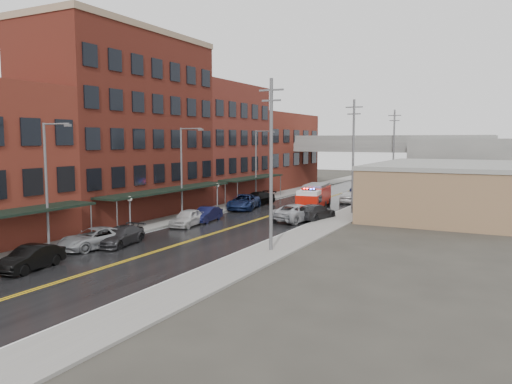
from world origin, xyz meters
The scene contains 34 objects.
ground centered at (0.00, 0.00, 0.00)m, with size 220.00×220.00×0.00m, color #2D2B26.
road centered at (0.00, 30.00, 0.01)m, with size 11.00×160.00×0.02m, color black.
sidewalk_left centered at (-7.30, 30.00, 0.07)m, with size 3.00×160.00×0.15m, color slate.
sidewalk_right centered at (7.30, 30.00, 0.07)m, with size 3.00×160.00×0.15m, color slate.
curb_left centered at (-5.65, 30.00, 0.07)m, with size 0.30×160.00×0.15m, color gray.
curb_right centered at (5.65, 30.00, 0.07)m, with size 0.30×160.00×0.15m, color gray.
brick_building_b centered at (-13.30, 23.00, 9.00)m, with size 9.00×20.00×18.00m, color #511D15.
brick_building_c centered at (-13.30, 40.50, 7.50)m, with size 9.00×15.00×15.00m, color maroon.
brick_building_far centered at (-13.30, 58.00, 6.00)m, with size 9.00×20.00×12.00m, color maroon.
tan_building centered at (16.00, 40.00, 2.50)m, with size 14.00×22.00×5.00m, color #90694D.
right_far_block centered at (18.00, 70.00, 4.00)m, with size 18.00×30.00×8.00m, color slate.
awning_1 centered at (-7.49, 23.00, 2.99)m, with size 2.60×18.00×3.09m.
awning_2 centered at (-7.49, 40.50, 2.99)m, with size 2.60×13.00×3.09m.
globe_lamp_1 centered at (-6.40, 16.00, 2.31)m, with size 0.44×0.44×3.12m.
globe_lamp_2 centered at (-6.40, 30.00, 2.31)m, with size 0.44×0.44×3.12m.
street_lamp_0 centered at (-6.55, 8.00, 5.19)m, with size 2.64×0.22×9.00m.
street_lamp_1 centered at (-6.55, 24.00, 5.19)m, with size 2.64×0.22×9.00m.
street_lamp_2 centered at (-6.55, 40.00, 5.19)m, with size 2.64×0.22×9.00m.
utility_pole_0 centered at (7.20, 15.00, 6.31)m, with size 1.80×0.24×12.00m.
utility_pole_1 centered at (7.20, 35.00, 6.31)m, with size 1.80×0.24×12.00m.
utility_pole_2 centered at (7.20, 55.00, 6.31)m, with size 1.80×0.24×12.00m.
overpass centered at (0.00, 62.00, 5.99)m, with size 40.00×10.00×7.50m.
fire_truck centered at (2.31, 36.63, 1.51)m, with size 3.88×7.89×2.78m.
parked_car_left_1 centered at (-3.60, 3.95, 0.74)m, with size 1.56×4.47×1.47m, color black.
parked_car_left_2 centered at (-4.67, 10.20, 0.74)m, with size 2.45×5.32×1.48m, color gray.
parked_car_left_3 centered at (-3.75, 11.89, 0.69)m, with size 1.95×4.79×1.39m, color #242426.
parked_car_left_4 centered at (-4.03, 20.99, 0.77)m, with size 1.83×4.54×1.55m, color #BEBEBE.
parked_car_left_5 centered at (-3.88, 23.89, 0.71)m, with size 1.50×4.30×1.42m, color black.
parked_car_left_6 centered at (-4.77, 33.01, 0.84)m, with size 2.78×6.03×1.68m, color #132047.
parked_car_left_7 centered at (-5.00, 36.77, 0.80)m, with size 2.24×5.51×1.60m, color black.
parked_car_right_0 centered at (3.81, 28.20, 0.84)m, with size 2.78×6.04×1.68m, color #A6A9AE.
parked_car_right_1 centered at (5.00, 29.80, 0.78)m, with size 2.17×5.35×1.55m, color #262629.
parked_car_right_2 centered at (3.99, 44.06, 0.78)m, with size 1.85×4.59×1.56m, color silver.
parked_car_right_3 centered at (3.82, 48.65, 0.73)m, with size 1.54×4.41×1.45m, color black.
Camera 1 is at (21.95, -16.08, 7.83)m, focal length 35.00 mm.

